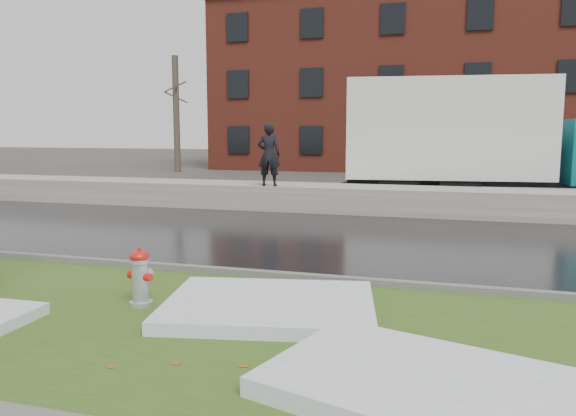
# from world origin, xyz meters

# --- Properties ---
(ground) EXTENTS (120.00, 120.00, 0.00)m
(ground) POSITION_xyz_m (0.00, 0.00, 0.00)
(ground) COLOR #47423D
(ground) RESTS_ON ground
(verge) EXTENTS (60.00, 4.50, 0.04)m
(verge) POSITION_xyz_m (0.00, -1.25, 0.02)
(verge) COLOR #31511B
(verge) RESTS_ON ground
(road) EXTENTS (60.00, 7.00, 0.03)m
(road) POSITION_xyz_m (0.00, 4.50, 0.01)
(road) COLOR black
(road) RESTS_ON ground
(parking_lot) EXTENTS (60.00, 9.00, 0.03)m
(parking_lot) POSITION_xyz_m (0.00, 13.00, 0.01)
(parking_lot) COLOR slate
(parking_lot) RESTS_ON ground
(curb) EXTENTS (60.00, 0.15, 0.14)m
(curb) POSITION_xyz_m (0.00, 1.00, 0.07)
(curb) COLOR slate
(curb) RESTS_ON ground
(snowbank) EXTENTS (60.00, 1.60, 0.75)m
(snowbank) POSITION_xyz_m (0.00, 8.70, 0.38)
(snowbank) COLOR #AFAAA0
(snowbank) RESTS_ON ground
(brick_building) EXTENTS (26.00, 12.00, 10.00)m
(brick_building) POSITION_xyz_m (2.00, 30.00, 5.00)
(brick_building) COLOR maroon
(brick_building) RESTS_ON ground
(bg_tree_left) EXTENTS (1.40, 1.62, 6.50)m
(bg_tree_left) POSITION_xyz_m (-12.00, 22.00, 3.33)
(bg_tree_left) COLOR brown
(bg_tree_left) RESTS_ON ground
(bg_tree_center) EXTENTS (1.40, 1.62, 6.50)m
(bg_tree_center) POSITION_xyz_m (-6.00, 26.00, 3.33)
(bg_tree_center) COLOR brown
(bg_tree_center) RESTS_ON ground
(fire_hydrant) EXTENTS (0.38, 0.35, 0.77)m
(fire_hydrant) POSITION_xyz_m (-0.76, -0.81, 0.45)
(fire_hydrant) COLOR #A9ACB1
(fire_hydrant) RESTS_ON verge
(box_truck) EXTENTS (11.86, 3.87, 3.92)m
(box_truck) POSITION_xyz_m (4.10, 11.65, 2.07)
(box_truck) COLOR black
(box_truck) RESTS_ON ground
(worker) EXTENTS (0.70, 0.51, 1.80)m
(worker) POSITION_xyz_m (-1.92, 8.10, 1.65)
(worker) COLOR black
(worker) RESTS_ON snowbank
(snow_patch_near) EXTENTS (2.93, 2.45, 0.16)m
(snow_patch_near) POSITION_xyz_m (0.95, -0.60, 0.12)
(snow_patch_near) COLOR white
(snow_patch_near) RESTS_ON verge
(snow_patch_side) EXTENTS (3.21, 2.54, 0.18)m
(snow_patch_side) POSITION_xyz_m (3.02, -2.40, 0.13)
(snow_patch_side) COLOR white
(snow_patch_side) RESTS_ON verge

